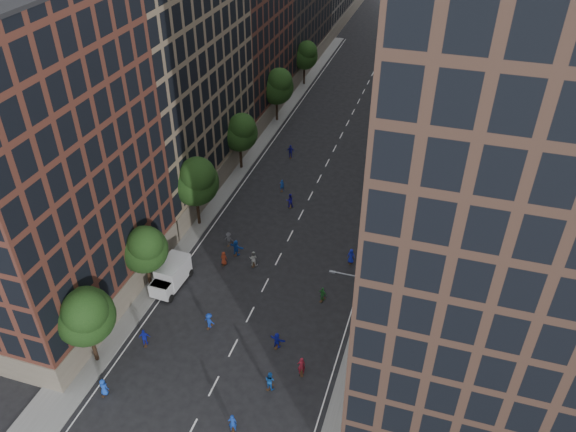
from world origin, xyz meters
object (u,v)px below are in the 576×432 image
object	(u,v)px
skater_1	(233,423)
skater_0	(104,387)
cargo_van	(171,275)
skater_2	(270,381)
streetlamp_near	(353,310)
streetlamp_far	(405,141)

from	to	relation	value
skater_1	skater_0	bearing A→B (deg)	-18.35
cargo_van	skater_1	distance (m)	18.82
skater_0	skater_1	size ratio (longest dim) A/B	0.92
skater_0	skater_2	bearing A→B (deg)	-158.08
streetlamp_near	streetlamp_far	world-z (taller)	same
streetlamp_near	skater_2	xyz separation A→B (m)	(-5.66, -6.21, -4.23)
skater_2	cargo_van	bearing A→B (deg)	-13.38
cargo_van	skater_0	world-z (taller)	cargo_van
streetlamp_near	skater_1	bearing A→B (deg)	-123.04
streetlamp_near	skater_0	world-z (taller)	streetlamp_near
streetlamp_near	cargo_van	distance (m)	20.24
skater_1	skater_2	world-z (taller)	skater_2
skater_2	streetlamp_near	bearing A→B (deg)	-112.25
skater_1	cargo_van	bearing A→B (deg)	-66.69
streetlamp_near	cargo_van	world-z (taller)	streetlamp_near
streetlamp_far	skater_0	distance (m)	48.07
streetlamp_near	cargo_van	size ratio (longest dim) A/B	1.72
cargo_van	streetlamp_far	bearing A→B (deg)	59.50
streetlamp_near	cargo_van	xyz separation A→B (m)	(-19.66, 3.06, -3.73)
skater_1	streetlamp_near	bearing A→B (deg)	-141.39
streetlamp_far	skater_1	size ratio (longest dim) A/B	4.85
skater_2	skater_0	bearing A→B (deg)	40.04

